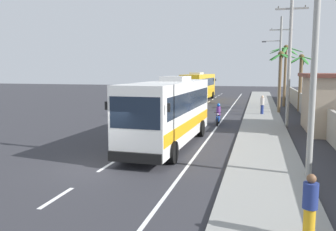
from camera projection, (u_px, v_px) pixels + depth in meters
ground_plane at (105, 167)px, 15.26m from camera, size 160.00×160.00×0.00m
sidewalk_kerb at (263, 133)px, 23.15m from camera, size 3.20×90.00×0.14m
lane_markings at (205, 121)px, 28.93m from camera, size 3.62×71.00×0.01m
boundary_wall at (316, 114)px, 25.93m from camera, size 0.24×60.00×1.91m
coach_bus_foreground at (170, 110)px, 19.51m from camera, size 3.05×10.75×3.87m
coach_bus_far_lane at (199, 86)px, 48.34m from camera, size 3.34×11.71×3.91m
motorcycle_beside_bus at (218, 116)px, 27.04m from camera, size 0.56×1.96×1.67m
pedestrian_near_kerb at (310, 206)px, 8.37m from camera, size 0.36×0.36×1.65m
pedestrian_midwalk at (262, 104)px, 32.61m from camera, size 0.36×0.36×1.74m
utility_pole_nearest at (316, 37)px, 13.02m from camera, size 2.32×0.24×10.48m
utility_pole_mid at (290, 55)px, 25.57m from camera, size 2.30×0.24×10.18m
utility_pole_far at (279, 60)px, 38.13m from camera, size 3.19×0.24×9.96m
palm_nearest at (301, 73)px, 35.71m from camera, size 3.06×2.99×5.83m
palm_second at (285, 62)px, 40.26m from camera, size 3.89×3.80×7.10m
palm_third at (281, 69)px, 33.52m from camera, size 2.59×2.77×6.03m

